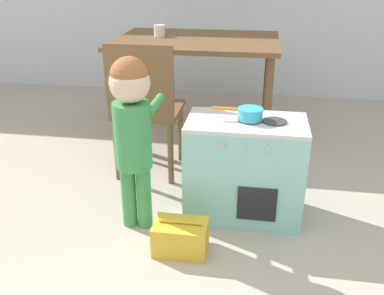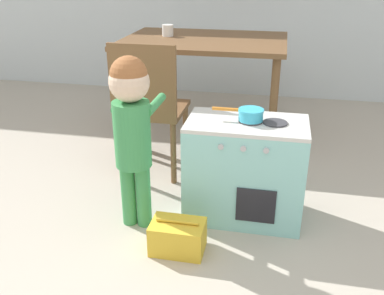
% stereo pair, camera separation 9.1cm
% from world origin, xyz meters
% --- Properties ---
extents(play_kitchen, '(0.61, 0.37, 0.56)m').
position_xyz_m(play_kitchen, '(0.22, 1.03, 0.28)').
color(play_kitchen, '#8CD1CC').
rests_on(play_kitchen, ground_plane).
extents(toy_pot, '(0.26, 0.13, 0.06)m').
position_xyz_m(toy_pot, '(0.23, 1.03, 0.59)').
color(toy_pot, '#38B2D6').
rests_on(toy_pot, play_kitchen).
extents(child_figure, '(0.21, 0.36, 0.90)m').
position_xyz_m(child_figure, '(-0.32, 0.84, 0.60)').
color(child_figure, '#3D9351').
rests_on(child_figure, ground_plane).
extents(toy_basket, '(0.26, 0.17, 0.17)m').
position_xyz_m(toy_basket, '(-0.05, 0.65, 0.08)').
color(toy_basket, gold).
rests_on(toy_basket, ground_plane).
extents(dining_table, '(1.23, 0.92, 0.75)m').
position_xyz_m(dining_table, '(-0.21, 2.24, 0.66)').
color(dining_table, brown).
rests_on(dining_table, ground_plane).
extents(dining_chair_near, '(0.40, 0.40, 0.87)m').
position_xyz_m(dining_chair_near, '(-0.41, 1.41, 0.47)').
color(dining_chair_near, brown).
rests_on(dining_chair_near, ground_plane).
extents(cup_on_table, '(0.09, 0.09, 0.09)m').
position_xyz_m(cup_on_table, '(-0.52, 2.29, 0.79)').
color(cup_on_table, white).
rests_on(cup_on_table, dining_table).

